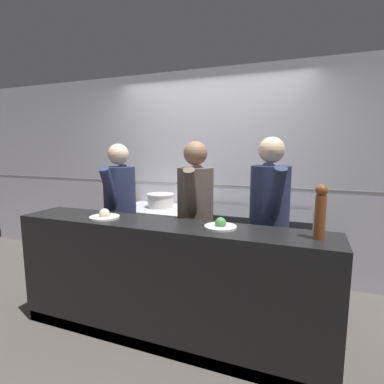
{
  "coord_description": "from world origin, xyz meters",
  "views": [
    {
      "loc": [
        1.2,
        -2.37,
        1.62
      ],
      "look_at": [
        0.04,
        0.61,
        1.15
      ],
      "focal_mm": 28.0,
      "sensor_mm": 36.0,
      "label": 1
    }
  ],
  "objects_px": {
    "plated_dish_appetiser": "(221,225)",
    "plated_dish_main": "(104,216)",
    "mixing_bowl_steel": "(261,208)",
    "chef_sous": "(195,220)",
    "stock_pot": "(160,200)",
    "chefs_knife": "(265,214)",
    "pepper_mill": "(320,211)",
    "chef_line": "(269,223)",
    "chef_head_cook": "(120,213)",
    "oven_range": "(161,241)"
  },
  "relations": [
    {
      "from": "mixing_bowl_steel",
      "to": "plated_dish_main",
      "type": "bearing_deg",
      "value": -133.22
    },
    {
      "from": "pepper_mill",
      "to": "chef_head_cook",
      "type": "xyz_separation_m",
      "value": [
        -1.97,
        0.55,
        -0.28
      ]
    },
    {
      "from": "plated_dish_appetiser",
      "to": "mixing_bowl_steel",
      "type": "bearing_deg",
      "value": 83.67
    },
    {
      "from": "mixing_bowl_steel",
      "to": "plated_dish_main",
      "type": "relative_size",
      "value": 1.03
    },
    {
      "from": "mixing_bowl_steel",
      "to": "chef_sous",
      "type": "xyz_separation_m",
      "value": [
        -0.51,
        -0.71,
        -0.02
      ]
    },
    {
      "from": "plated_dish_appetiser",
      "to": "plated_dish_main",
      "type": "bearing_deg",
      "value": -176.88
    },
    {
      "from": "chefs_knife",
      "to": "plated_dish_main",
      "type": "height_order",
      "value": "plated_dish_main"
    },
    {
      "from": "mixing_bowl_steel",
      "to": "chefs_knife",
      "type": "distance_m",
      "value": 0.13
    },
    {
      "from": "stock_pot",
      "to": "plated_dish_appetiser",
      "type": "distance_m",
      "value": 1.64
    },
    {
      "from": "stock_pot",
      "to": "plated_dish_main",
      "type": "bearing_deg",
      "value": -85.44
    },
    {
      "from": "mixing_bowl_steel",
      "to": "pepper_mill",
      "type": "height_order",
      "value": "pepper_mill"
    },
    {
      "from": "stock_pot",
      "to": "oven_range",
      "type": "bearing_deg",
      "value": -74.75
    },
    {
      "from": "plated_dish_appetiser",
      "to": "chef_sous",
      "type": "height_order",
      "value": "chef_sous"
    },
    {
      "from": "oven_range",
      "to": "chefs_knife",
      "type": "xyz_separation_m",
      "value": [
        1.31,
        -0.09,
        0.48
      ]
    },
    {
      "from": "oven_range",
      "to": "plated_dish_main",
      "type": "relative_size",
      "value": 3.91
    },
    {
      "from": "mixing_bowl_steel",
      "to": "chef_line",
      "type": "relative_size",
      "value": 0.15
    },
    {
      "from": "plated_dish_appetiser",
      "to": "chef_head_cook",
      "type": "height_order",
      "value": "chef_head_cook"
    },
    {
      "from": "chef_line",
      "to": "chef_head_cook",
      "type": "bearing_deg",
      "value": 161.11
    },
    {
      "from": "chefs_knife",
      "to": "plated_dish_appetiser",
      "type": "bearing_deg",
      "value": -100.05
    },
    {
      "from": "oven_range",
      "to": "plated_dish_appetiser",
      "type": "distance_m",
      "value": 1.72
    },
    {
      "from": "plated_dish_main",
      "to": "plated_dish_appetiser",
      "type": "xyz_separation_m",
      "value": [
        1.03,
        0.06,
        -0.0
      ]
    },
    {
      "from": "oven_range",
      "to": "chefs_knife",
      "type": "height_order",
      "value": "chefs_knife"
    },
    {
      "from": "plated_dish_main",
      "to": "pepper_mill",
      "type": "distance_m",
      "value": 1.73
    },
    {
      "from": "mixing_bowl_steel",
      "to": "chef_head_cook",
      "type": "bearing_deg",
      "value": -155.05
    },
    {
      "from": "oven_range",
      "to": "chefs_knife",
      "type": "distance_m",
      "value": 1.4
    },
    {
      "from": "plated_dish_main",
      "to": "chef_line",
      "type": "relative_size",
      "value": 0.15
    },
    {
      "from": "stock_pot",
      "to": "chef_sous",
      "type": "bearing_deg",
      "value": -44.08
    },
    {
      "from": "stock_pot",
      "to": "chefs_knife",
      "type": "bearing_deg",
      "value": -5.47
    },
    {
      "from": "chefs_knife",
      "to": "pepper_mill",
      "type": "height_order",
      "value": "pepper_mill"
    },
    {
      "from": "oven_range",
      "to": "pepper_mill",
      "type": "relative_size",
      "value": 2.7
    },
    {
      "from": "stock_pot",
      "to": "chef_sous",
      "type": "height_order",
      "value": "chef_sous"
    },
    {
      "from": "chef_head_cook",
      "to": "plated_dish_main",
      "type": "bearing_deg",
      "value": -76.31
    },
    {
      "from": "mixing_bowl_steel",
      "to": "plated_dish_appetiser",
      "type": "distance_m",
      "value": 1.19
    },
    {
      "from": "mixing_bowl_steel",
      "to": "plated_dish_appetiser",
      "type": "height_order",
      "value": "plated_dish_appetiser"
    },
    {
      "from": "oven_range",
      "to": "chef_line",
      "type": "xyz_separation_m",
      "value": [
        1.42,
        -0.61,
        0.52
      ]
    },
    {
      "from": "stock_pot",
      "to": "chef_sous",
      "type": "xyz_separation_m",
      "value": [
        0.75,
        -0.72,
        -0.03
      ]
    },
    {
      "from": "mixing_bowl_steel",
      "to": "pepper_mill",
      "type": "bearing_deg",
      "value": -65.11
    },
    {
      "from": "chefs_knife",
      "to": "plated_dish_appetiser",
      "type": "relative_size",
      "value": 1.4
    },
    {
      "from": "chef_line",
      "to": "plated_dish_appetiser",
      "type": "bearing_deg",
      "value": -138.1
    },
    {
      "from": "chef_sous",
      "to": "chefs_knife",
      "type": "bearing_deg",
      "value": 35.25
    },
    {
      "from": "chefs_knife",
      "to": "plated_dish_main",
      "type": "xyz_separation_m",
      "value": [
        -1.22,
        -1.12,
        0.11
      ]
    },
    {
      "from": "pepper_mill",
      "to": "chef_sous",
      "type": "distance_m",
      "value": 1.21
    },
    {
      "from": "mixing_bowl_steel",
      "to": "chef_sous",
      "type": "bearing_deg",
      "value": -125.78
    },
    {
      "from": "plated_dish_appetiser",
      "to": "chef_line",
      "type": "relative_size",
      "value": 0.14
    },
    {
      "from": "chefs_knife",
      "to": "mixing_bowl_steel",
      "type": "bearing_deg",
      "value": 116.7
    },
    {
      "from": "pepper_mill",
      "to": "chefs_knife",
      "type": "bearing_deg",
      "value": 114.7
    },
    {
      "from": "plated_dish_appetiser",
      "to": "pepper_mill",
      "type": "relative_size",
      "value": 0.67
    },
    {
      "from": "chef_head_cook",
      "to": "chef_line",
      "type": "xyz_separation_m",
      "value": [
        1.57,
        0.02,
        0.03
      ]
    },
    {
      "from": "plated_dish_main",
      "to": "chef_sous",
      "type": "xyz_separation_m",
      "value": [
        0.65,
        0.52,
        -0.1
      ]
    },
    {
      "from": "oven_range",
      "to": "chef_sous",
      "type": "height_order",
      "value": "chef_sous"
    }
  ]
}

